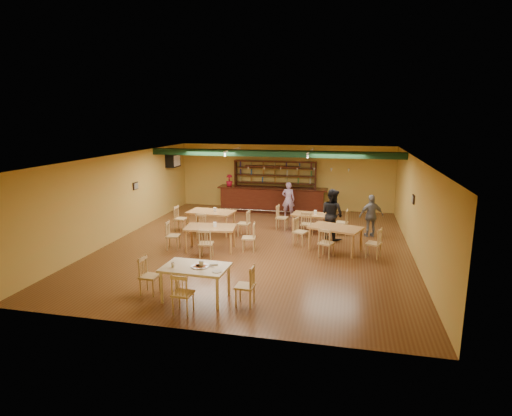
% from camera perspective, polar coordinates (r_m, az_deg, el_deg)
% --- Properties ---
extents(floor, '(12.00, 12.00, 0.00)m').
position_cam_1_polar(floor, '(14.35, 0.22, -5.02)').
color(floor, '#5B341A').
rests_on(floor, ground).
extents(ceiling_beam, '(10.00, 0.30, 0.25)m').
position_cam_1_polar(ceiling_beam, '(16.51, 2.31, 7.41)').
color(ceiling_beam, black).
rests_on(ceiling_beam, ceiling).
extents(track_rail_left, '(0.05, 2.50, 0.05)m').
position_cam_1_polar(track_rail_left, '(17.49, -3.21, 7.90)').
color(track_rail_left, white).
rests_on(track_rail_left, ceiling).
extents(track_rail_right, '(0.05, 2.50, 0.05)m').
position_cam_1_polar(track_rail_right, '(16.91, 7.39, 7.67)').
color(track_rail_right, white).
rests_on(track_rail_right, ceiling).
extents(ac_unit, '(0.34, 0.70, 0.48)m').
position_cam_1_polar(ac_unit, '(19.30, -11.20, 6.34)').
color(ac_unit, white).
rests_on(ac_unit, wall_left).
extents(picture_left, '(0.04, 0.34, 0.28)m').
position_cam_1_polar(picture_left, '(16.60, -16.04, 2.90)').
color(picture_left, black).
rests_on(picture_left, wall_left).
extents(picture_right, '(0.04, 0.34, 0.28)m').
position_cam_1_polar(picture_right, '(14.28, 20.57, 1.12)').
color(picture_right, black).
rests_on(picture_right, wall_right).
extents(bar_counter, '(4.97, 0.85, 1.13)m').
position_cam_1_polar(bar_counter, '(19.20, 2.23, 1.15)').
color(bar_counter, '#37110B').
rests_on(bar_counter, ground).
extents(back_bar_hutch, '(3.84, 0.40, 2.28)m').
position_cam_1_polar(back_bar_hutch, '(19.71, 2.57, 3.13)').
color(back_bar_hutch, '#37110B').
rests_on(back_bar_hutch, ground).
extents(poinsettia, '(0.38, 0.38, 0.53)m').
position_cam_1_polar(poinsettia, '(19.51, -3.65, 3.79)').
color(poinsettia, '#B21028').
rests_on(poinsettia, bar_counter).
extents(dining_table_a, '(1.74, 1.13, 0.83)m').
position_cam_1_polar(dining_table_a, '(15.79, -6.07, -1.91)').
color(dining_table_a, '#B0733E').
rests_on(dining_table_a, ground).
extents(dining_table_b, '(1.49, 1.00, 0.70)m').
position_cam_1_polar(dining_table_b, '(16.00, 7.48, -2.00)').
color(dining_table_b, '#B0733E').
rests_on(dining_table_b, ground).
extents(dining_table_c, '(1.71, 1.16, 0.80)m').
position_cam_1_polar(dining_table_c, '(13.76, -6.18, -4.13)').
color(dining_table_c, '#B0733E').
rests_on(dining_table_c, ground).
extents(dining_table_d, '(1.84, 1.45, 0.80)m').
position_cam_1_polar(dining_table_d, '(13.85, 10.70, -4.15)').
color(dining_table_d, '#B0733E').
rests_on(dining_table_d, ground).
extents(near_table, '(1.57, 1.04, 0.82)m').
position_cam_1_polar(near_table, '(10.23, -8.16, -10.01)').
color(near_table, beige).
rests_on(near_table, ground).
extents(pizza_tray, '(0.41, 0.41, 0.01)m').
position_cam_1_polar(pizza_tray, '(10.04, -7.64, -7.86)').
color(pizza_tray, silver).
rests_on(pizza_tray, near_table).
extents(parmesan_shaker, '(0.08, 0.08, 0.11)m').
position_cam_1_polar(parmesan_shaker, '(10.10, -11.21, -7.59)').
color(parmesan_shaker, '#EAE5C6').
rests_on(parmesan_shaker, near_table).
extents(napkin_stack, '(0.23, 0.20, 0.03)m').
position_cam_1_polar(napkin_stack, '(10.15, -5.75, -7.55)').
color(napkin_stack, white).
rests_on(napkin_stack, near_table).
extents(pizza_server, '(0.33, 0.14, 0.00)m').
position_cam_1_polar(pizza_server, '(10.04, -6.65, -7.79)').
color(pizza_server, silver).
rests_on(pizza_server, pizza_tray).
extents(side_plate, '(0.23, 0.23, 0.01)m').
position_cam_1_polar(side_plate, '(9.70, -5.32, -8.56)').
color(side_plate, white).
rests_on(side_plate, near_table).
extents(patron_bar, '(0.57, 0.39, 1.53)m').
position_cam_1_polar(patron_bar, '(18.23, 4.40, 1.16)').
color(patron_bar, '#8D52B2').
rests_on(patron_bar, ground).
extents(patron_right_a, '(1.11, 1.10, 1.81)m').
position_cam_1_polar(patron_right_a, '(15.05, 10.29, -0.83)').
color(patron_right_a, black).
rests_on(patron_right_a, ground).
extents(patron_right_b, '(0.98, 0.66, 1.54)m').
position_cam_1_polar(patron_right_b, '(15.72, 15.38, -1.03)').
color(patron_right_b, slate).
rests_on(patron_right_b, ground).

